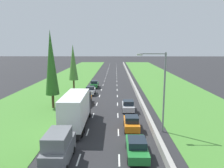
{
  "coord_description": "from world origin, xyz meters",
  "views": [
    {
      "loc": [
        1.43,
        -1.9,
        9.62
      ],
      "look_at": [
        0.54,
        48.49,
        0.73
      ],
      "focal_mm": 34.26,
      "sensor_mm": 36.0,
      "label": 1
    }
  ],
  "objects_px": {
    "grey_van_left_lane": "(59,147)",
    "orange_sedan_left_lane": "(85,99)",
    "green_hatchback_left_lane": "(94,84)",
    "poplar_tree_second": "(51,63)",
    "white_hatchback_left_lane": "(90,90)",
    "street_light_mast": "(161,87)",
    "white_box_truck_left_lane": "(77,109)",
    "silver_hatchback_right_lane": "(128,106)",
    "green_sedan_right_lane": "(137,147)",
    "poplar_tree_third": "(73,63)",
    "orange_hatchback_right_lane": "(131,123)"
  },
  "relations": [
    {
      "from": "orange_sedan_left_lane",
      "to": "white_hatchback_left_lane",
      "type": "bearing_deg",
      "value": 89.72
    },
    {
      "from": "grey_van_left_lane",
      "to": "green_hatchback_left_lane",
      "type": "xyz_separation_m",
      "value": [
        -0.33,
        33.07,
        -0.56
      ]
    },
    {
      "from": "orange_hatchback_right_lane",
      "to": "grey_van_left_lane",
      "type": "bearing_deg",
      "value": -131.66
    },
    {
      "from": "green_sedan_right_lane",
      "to": "poplar_tree_third",
      "type": "bearing_deg",
      "value": 110.95
    },
    {
      "from": "orange_hatchback_right_lane",
      "to": "silver_hatchback_right_lane",
      "type": "height_order",
      "value": "same"
    },
    {
      "from": "green_hatchback_left_lane",
      "to": "street_light_mast",
      "type": "bearing_deg",
      "value": -69.05
    },
    {
      "from": "orange_sedan_left_lane",
      "to": "poplar_tree_second",
      "type": "xyz_separation_m",
      "value": [
        -4.76,
        -2.31,
        6.31
      ]
    },
    {
      "from": "grey_van_left_lane",
      "to": "green_hatchback_left_lane",
      "type": "height_order",
      "value": "grey_van_left_lane"
    },
    {
      "from": "green_hatchback_left_lane",
      "to": "poplar_tree_third",
      "type": "relative_size",
      "value": 0.39
    },
    {
      "from": "grey_van_left_lane",
      "to": "orange_sedan_left_lane",
      "type": "xyz_separation_m",
      "value": [
        -0.44,
        18.51,
        -0.59
      ]
    },
    {
      "from": "silver_hatchback_right_lane",
      "to": "orange_sedan_left_lane",
      "type": "xyz_separation_m",
      "value": [
        -7.01,
        3.95,
        -0.02
      ]
    },
    {
      "from": "green_sedan_right_lane",
      "to": "street_light_mast",
      "type": "distance_m",
      "value": 7.74
    },
    {
      "from": "orange_sedan_left_lane",
      "to": "street_light_mast",
      "type": "bearing_deg",
      "value": -49.02
    },
    {
      "from": "silver_hatchback_right_lane",
      "to": "green_hatchback_left_lane",
      "type": "distance_m",
      "value": 19.75
    },
    {
      "from": "grey_van_left_lane",
      "to": "orange_sedan_left_lane",
      "type": "height_order",
      "value": "grey_van_left_lane"
    },
    {
      "from": "white_box_truck_left_lane",
      "to": "silver_hatchback_right_lane",
      "type": "bearing_deg",
      "value": 43.63
    },
    {
      "from": "orange_hatchback_right_lane",
      "to": "green_hatchback_left_lane",
      "type": "distance_m",
      "value": 26.61
    },
    {
      "from": "white_box_truck_left_lane",
      "to": "orange_sedan_left_lane",
      "type": "height_order",
      "value": "white_box_truck_left_lane"
    },
    {
      "from": "grey_van_left_lane",
      "to": "poplar_tree_third",
      "type": "relative_size",
      "value": 0.49
    },
    {
      "from": "poplar_tree_third",
      "to": "silver_hatchback_right_lane",
      "type": "bearing_deg",
      "value": -55.3
    },
    {
      "from": "green_sedan_right_lane",
      "to": "poplar_tree_third",
      "type": "distance_m",
      "value": 32.17
    },
    {
      "from": "white_box_truck_left_lane",
      "to": "white_hatchback_left_lane",
      "type": "relative_size",
      "value": 2.41
    },
    {
      "from": "orange_sedan_left_lane",
      "to": "silver_hatchback_right_lane",
      "type": "bearing_deg",
      "value": -29.37
    },
    {
      "from": "poplar_tree_second",
      "to": "orange_hatchback_right_lane",
      "type": "bearing_deg",
      "value": -36.98
    },
    {
      "from": "orange_hatchback_right_lane",
      "to": "poplar_tree_third",
      "type": "relative_size",
      "value": 0.39
    },
    {
      "from": "poplar_tree_second",
      "to": "poplar_tree_third",
      "type": "relative_size",
      "value": 1.21
    },
    {
      "from": "green_hatchback_left_lane",
      "to": "poplar_tree_second",
      "type": "relative_size",
      "value": 0.32
    },
    {
      "from": "green_sedan_right_lane",
      "to": "orange_sedan_left_lane",
      "type": "relative_size",
      "value": 1.0
    },
    {
      "from": "grey_van_left_lane",
      "to": "poplar_tree_third",
      "type": "height_order",
      "value": "poplar_tree_third"
    },
    {
      "from": "green_sedan_right_lane",
      "to": "orange_hatchback_right_lane",
      "type": "bearing_deg",
      "value": 90.32
    },
    {
      "from": "silver_hatchback_right_lane",
      "to": "street_light_mast",
      "type": "distance_m",
      "value": 9.45
    },
    {
      "from": "poplar_tree_third",
      "to": "street_light_mast",
      "type": "height_order",
      "value": "poplar_tree_third"
    },
    {
      "from": "white_hatchback_left_lane",
      "to": "street_light_mast",
      "type": "xyz_separation_m",
      "value": [
        10.12,
        -19.01,
        4.4
      ]
    },
    {
      "from": "white_hatchback_left_lane",
      "to": "poplar_tree_third",
      "type": "xyz_separation_m",
      "value": [
        -4.36,
        5.11,
        5.24
      ]
    },
    {
      "from": "grey_van_left_lane",
      "to": "poplar_tree_second",
      "type": "bearing_deg",
      "value": 107.79
    },
    {
      "from": "green_hatchback_left_lane",
      "to": "white_box_truck_left_lane",
      "type": "bearing_deg",
      "value": -89.24
    },
    {
      "from": "poplar_tree_second",
      "to": "street_light_mast",
      "type": "distance_m",
      "value": 17.72
    },
    {
      "from": "white_hatchback_left_lane",
      "to": "poplar_tree_second",
      "type": "relative_size",
      "value": 0.32
    },
    {
      "from": "orange_sedan_left_lane",
      "to": "white_hatchback_left_lane",
      "type": "relative_size",
      "value": 1.15
    },
    {
      "from": "white_box_truck_left_lane",
      "to": "grey_van_left_lane",
      "type": "bearing_deg",
      "value": -90.0
    },
    {
      "from": "orange_hatchback_right_lane",
      "to": "street_light_mast",
      "type": "xyz_separation_m",
      "value": [
        3.17,
        -0.54,
        4.4
      ]
    },
    {
      "from": "poplar_tree_third",
      "to": "street_light_mast",
      "type": "xyz_separation_m",
      "value": [
        14.48,
        -24.12,
        -0.85
      ]
    },
    {
      "from": "street_light_mast",
      "to": "green_sedan_right_lane",
      "type": "bearing_deg",
      "value": -119.61
    },
    {
      "from": "poplar_tree_second",
      "to": "white_box_truck_left_lane",
      "type": "bearing_deg",
      "value": -56.65
    },
    {
      "from": "street_light_mast",
      "to": "poplar_tree_third",
      "type": "bearing_deg",
      "value": 120.98
    },
    {
      "from": "orange_sedan_left_lane",
      "to": "street_light_mast",
      "type": "height_order",
      "value": "street_light_mast"
    },
    {
      "from": "street_light_mast",
      "to": "white_hatchback_left_lane",
      "type": "bearing_deg",
      "value": 118.04
    },
    {
      "from": "orange_sedan_left_lane",
      "to": "white_hatchback_left_lane",
      "type": "xyz_separation_m",
      "value": [
        0.04,
        7.32,
        0.02
      ]
    },
    {
      "from": "green_sedan_right_lane",
      "to": "poplar_tree_third",
      "type": "relative_size",
      "value": 0.45
    },
    {
      "from": "orange_sedan_left_lane",
      "to": "green_hatchback_left_lane",
      "type": "distance_m",
      "value": 14.56
    }
  ]
}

